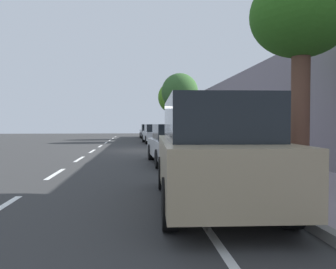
{
  "coord_description": "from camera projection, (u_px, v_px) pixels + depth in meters",
  "views": [
    {
      "loc": [
        -0.65,
        -18.76,
        1.51
      ],
      "look_at": [
        1.26,
        0.17,
        0.92
      ],
      "focal_mm": 34.5,
      "sensor_mm": 36.0,
      "label": 1
    }
  ],
  "objects": [
    {
      "name": "street_tree_far_end",
      "position": [
        173.0,
        98.0,
        33.61
      ],
      "size": [
        3.07,
        3.07,
        5.83
      ],
      "color": "#4A462B",
      "rests_on": "sidewalk"
    },
    {
      "name": "parked_sedan_silver_mid",
      "position": [
        155.0,
        134.0,
        25.95
      ],
      "size": [
        2.04,
        4.5,
        1.52
      ],
      "color": "#B7BABF",
      "rests_on": "ground"
    },
    {
      "name": "sidewalk",
      "position": [
        205.0,
        149.0,
        19.11
      ],
      "size": [
        3.0,
        44.7,
        0.15
      ],
      "primitive_type": "cube",
      "color": "#A796A0",
      "rests_on": "ground"
    },
    {
      "name": "fire_hydrant",
      "position": [
        265.0,
        166.0,
        7.33
      ],
      "size": [
        0.22,
        0.22,
        0.84
      ],
      "color": "red",
      "rests_on": "sidewalk"
    },
    {
      "name": "cyclist_with_backpack",
      "position": [
        176.0,
        133.0,
        18.13
      ],
      "size": [
        0.43,
        0.62,
        1.71
      ],
      "color": "#C6B284",
      "rests_on": "ground"
    },
    {
      "name": "building_facade",
      "position": [
        234.0,
        114.0,
        19.22
      ],
      "size": [
        0.5,
        44.7,
        4.3
      ],
      "primitive_type": "cube",
      "color": "slate",
      "rests_on": "ground"
    },
    {
      "name": "ground",
      "position": [
        147.0,
        150.0,
        18.77
      ],
      "size": [
        71.52,
        71.52,
        0.0
      ],
      "primitive_type": "plane",
      "color": "#333333"
    },
    {
      "name": "parked_sedan_white_second",
      "position": [
        175.0,
        144.0,
        12.52
      ],
      "size": [
        2.0,
        4.48,
        1.52
      ],
      "color": "white",
      "rests_on": "ground"
    },
    {
      "name": "lane_stripe_centre",
      "position": [
        92.0,
        151.0,
        18.21
      ],
      "size": [
        0.14,
        44.2,
        0.01
      ],
      "color": "white",
      "rests_on": "ground"
    },
    {
      "name": "bicycle_at_curb",
      "position": [
        171.0,
        144.0,
        18.57
      ],
      "size": [
        1.72,
        0.46,
        0.75
      ],
      "color": "black",
      "rests_on": "ground"
    },
    {
      "name": "parked_suv_tan_nearest",
      "position": [
        212.0,
        150.0,
        6.07
      ],
      "size": [
        2.16,
        4.8,
        1.99
      ],
      "color": "tan",
      "rests_on": "ground"
    },
    {
      "name": "lane_stripe_bike_edge",
      "position": [
        153.0,
        150.0,
        18.81
      ],
      "size": [
        0.12,
        44.7,
        0.01
      ],
      "primitive_type": "cube",
      "color": "white",
      "rests_on": "ground"
    },
    {
      "name": "pedestrian_on_phone",
      "position": [
        184.0,
        129.0,
        29.74
      ],
      "size": [
        0.57,
        0.37,
        1.73
      ],
      "color": "black",
      "rests_on": "sidewalk"
    },
    {
      "name": "curb_edge",
      "position": [
        178.0,
        149.0,
        18.95
      ],
      "size": [
        0.16,
        44.7,
        0.15
      ],
      "primitive_type": "cube",
      "color": "gray",
      "rests_on": "ground"
    },
    {
      "name": "street_tree_mid_block",
      "position": [
        180.0,
        92.0,
        28.32
      ],
      "size": [
        3.21,
        3.21,
        5.85
      ],
      "color": "brown",
      "rests_on": "sidewalk"
    },
    {
      "name": "street_tree_near_cyclist",
      "position": [
        301.0,
        19.0,
        7.55
      ],
      "size": [
        2.39,
        2.39,
        4.96
      ],
      "color": "brown",
      "rests_on": "sidewalk"
    },
    {
      "name": "parked_sedan_grey_far",
      "position": [
        149.0,
        131.0,
        34.96
      ],
      "size": [
        1.95,
        4.46,
        1.52
      ],
      "color": "slate",
      "rests_on": "ground"
    }
  ]
}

